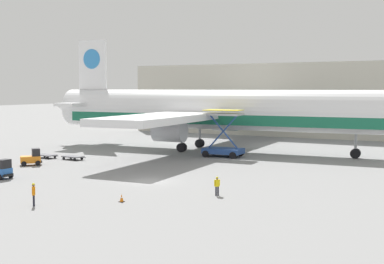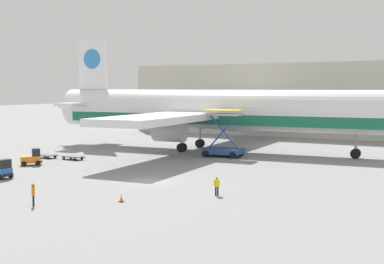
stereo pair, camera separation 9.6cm
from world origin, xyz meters
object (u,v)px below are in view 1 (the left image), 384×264
(scissor_lift_loader, at_px, (223,139))
(baggage_dolly_second, at_px, (73,157))
(baggage_tug_mid, at_px, (32,158))
(airplane_main, at_px, (212,111))
(ground_crew_far, at_px, (34,192))
(baggage_dolly_lead, at_px, (46,155))
(ground_crew_near, at_px, (217,185))
(baggage_tug_foreground, at_px, (1,170))
(traffic_cone_near, at_px, (122,198))

(scissor_lift_loader, relative_size, baggage_dolly_second, 1.69)
(scissor_lift_loader, xyz_separation_m, baggage_tug_mid, (-16.74, -18.25, -1.47))
(airplane_main, xyz_separation_m, ground_crew_far, (4.45, -40.03, -4.75))
(baggage_dolly_lead, height_order, ground_crew_far, ground_crew_far)
(ground_crew_near, bearing_deg, baggage_dolly_lead, 103.92)
(ground_crew_far, bearing_deg, airplane_main, 147.05)
(baggage_tug_foreground, bearing_deg, baggage_tug_mid, 117.86)
(airplane_main, height_order, ground_crew_far, airplane_main)
(scissor_lift_loader, bearing_deg, baggage_dolly_second, -146.17)
(baggage_dolly_lead, height_order, baggage_dolly_second, same)
(baggage_dolly_lead, distance_m, ground_crew_near, 32.79)
(ground_crew_near, bearing_deg, baggage_tug_mid, 112.50)
(ground_crew_far, bearing_deg, scissor_lift_loader, 140.69)
(scissor_lift_loader, bearing_deg, baggage_tug_foreground, -118.72)
(scissor_lift_loader, bearing_deg, ground_crew_near, -69.57)
(airplane_main, xyz_separation_m, traffic_cone_near, (9.58, -35.47, -5.52))
(scissor_lift_loader, height_order, baggage_tug_mid, scissor_lift_loader)
(baggage_dolly_lead, bearing_deg, ground_crew_far, -43.78)
(baggage_tug_foreground, height_order, ground_crew_near, baggage_tug_foreground)
(scissor_lift_loader, height_order, traffic_cone_near, scissor_lift_loader)
(baggage_dolly_lead, xyz_separation_m, traffic_cone_near, (25.05, -17.44, -0.07))
(airplane_main, xyz_separation_m, scissor_lift_loader, (4.46, -5.44, -3.49))
(baggage_dolly_lead, bearing_deg, airplane_main, 53.43)
(baggage_tug_foreground, distance_m, ground_crew_far, 14.69)
(baggage_dolly_second, bearing_deg, baggage_dolly_lead, -169.74)
(baggage_tug_foreground, xyz_separation_m, baggage_dolly_second, (-3.30, 14.65, -0.49))
(baggage_dolly_lead, height_order, traffic_cone_near, traffic_cone_near)
(airplane_main, xyz_separation_m, baggage_dolly_second, (-11.28, -17.57, -5.45))
(airplane_main, relative_size, baggage_tug_foreground, 23.38)
(scissor_lift_loader, height_order, ground_crew_near, scissor_lift_loader)
(baggage_tug_mid, bearing_deg, airplane_main, 13.42)
(traffic_cone_near, bearing_deg, airplane_main, 105.11)
(scissor_lift_loader, height_order, baggage_tug_foreground, scissor_lift_loader)
(scissor_lift_loader, relative_size, traffic_cone_near, 9.60)
(scissor_lift_loader, relative_size, baggage_dolly_lead, 1.69)
(ground_crew_near, height_order, ground_crew_far, ground_crew_far)
(scissor_lift_loader, bearing_deg, baggage_dolly_lead, -151.52)
(baggage_dolly_lead, xyz_separation_m, ground_crew_near, (30.73, -11.41, 0.58))
(scissor_lift_loader, distance_m, baggage_dolly_lead, 23.66)
(airplane_main, xyz_separation_m, baggage_dolly_lead, (-15.47, -18.03, -5.45))
(baggage_dolly_lead, xyz_separation_m, ground_crew_far, (19.92, -22.00, 0.70))
(scissor_lift_loader, distance_m, baggage_dolly_second, 19.98)
(airplane_main, height_order, scissor_lift_loader, airplane_main)
(airplane_main, relative_size, ground_crew_near, 35.04)
(scissor_lift_loader, distance_m, baggage_tug_mid, 24.81)
(baggage_dolly_lead, bearing_deg, baggage_dolly_second, 10.26)
(airplane_main, relative_size, ground_crew_far, 31.66)
(baggage_dolly_lead, height_order, ground_crew_near, ground_crew_near)
(scissor_lift_loader, relative_size, baggage_tug_foreground, 2.55)
(airplane_main, bearing_deg, baggage_dolly_lead, -134.43)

